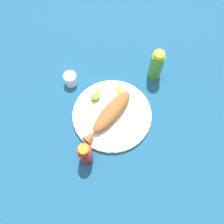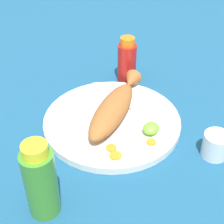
% 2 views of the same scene
% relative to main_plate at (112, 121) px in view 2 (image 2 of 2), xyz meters
% --- Properties ---
extents(ground_plane, '(4.00, 4.00, 0.00)m').
position_rel_main_plate_xyz_m(ground_plane, '(0.00, 0.00, -0.01)').
color(ground_plane, navy).
extents(main_plate, '(0.34, 0.34, 0.02)m').
position_rel_main_plate_xyz_m(main_plate, '(0.00, 0.00, 0.00)').
color(main_plate, silver).
rests_on(main_plate, ground_plane).
extents(fried_fish, '(0.29, 0.12, 0.05)m').
position_rel_main_plate_xyz_m(fried_fish, '(-0.02, -0.00, 0.03)').
color(fried_fish, '#935628').
rests_on(fried_fish, main_plate).
extents(fork_near, '(0.13, 0.15, 0.00)m').
position_rel_main_plate_xyz_m(fork_near, '(-0.05, -0.07, 0.01)').
color(fork_near, silver).
rests_on(fork_near, main_plate).
extents(fork_far, '(0.09, 0.17, 0.00)m').
position_rel_main_plate_xyz_m(fork_far, '(-0.08, -0.03, 0.01)').
color(fork_far, silver).
rests_on(fork_far, main_plate).
extents(carrot_slice_near, '(0.02, 0.02, 0.00)m').
position_rel_main_plate_xyz_m(carrot_slice_near, '(0.09, 0.06, 0.01)').
color(carrot_slice_near, orange).
rests_on(carrot_slice_near, main_plate).
extents(carrot_slice_mid, '(0.03, 0.03, 0.00)m').
position_rel_main_plate_xyz_m(carrot_slice_mid, '(0.10, 0.08, 0.01)').
color(carrot_slice_mid, orange).
rests_on(carrot_slice_mid, main_plate).
extents(carrot_slice_far, '(0.02, 0.02, 0.00)m').
position_rel_main_plate_xyz_m(carrot_slice_far, '(0.02, 0.12, 0.01)').
color(carrot_slice_far, orange).
rests_on(carrot_slice_far, main_plate).
extents(carrot_slice_extra, '(0.03, 0.03, 0.00)m').
position_rel_main_plate_xyz_m(carrot_slice_extra, '(-0.02, 0.10, 0.01)').
color(carrot_slice_extra, orange).
rests_on(carrot_slice_extra, main_plate).
extents(lime_wedge_main, '(0.04, 0.04, 0.02)m').
position_rel_main_plate_xyz_m(lime_wedge_main, '(-0.01, 0.10, 0.02)').
color(lime_wedge_main, '#6BB233').
rests_on(lime_wedge_main, main_plate).
extents(hot_sauce_bottle_red, '(0.05, 0.05, 0.13)m').
position_rel_main_plate_xyz_m(hot_sauce_bottle_red, '(-0.20, -0.08, 0.05)').
color(hot_sauce_bottle_red, '#B21914').
rests_on(hot_sauce_bottle_red, ground_plane).
extents(hot_sauce_bottle_green, '(0.06, 0.06, 0.16)m').
position_rel_main_plate_xyz_m(hot_sauce_bottle_green, '(0.28, 0.04, 0.07)').
color(hot_sauce_bottle_green, '#3D8428').
rests_on(hot_sauce_bottle_green, ground_plane).
extents(salt_cup, '(0.06, 0.06, 0.06)m').
position_rel_main_plate_xyz_m(salt_cup, '(-0.04, 0.25, 0.02)').
color(salt_cup, silver).
rests_on(salt_cup, ground_plane).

